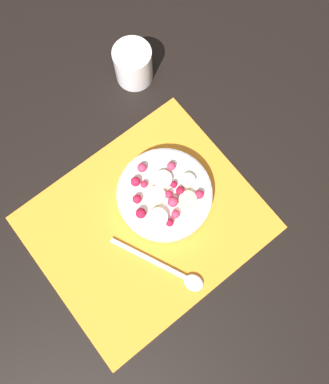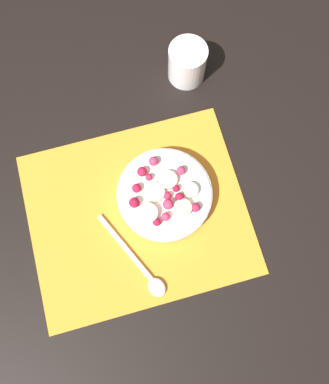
# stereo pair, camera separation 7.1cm
# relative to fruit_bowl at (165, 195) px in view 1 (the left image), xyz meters

# --- Properties ---
(ground_plane) EXTENTS (3.00, 3.00, 0.00)m
(ground_plane) POSITION_rel_fruit_bowl_xyz_m (0.06, 0.02, -0.03)
(ground_plane) COLOR black
(placemat) EXTENTS (0.43, 0.36, 0.01)m
(placemat) POSITION_rel_fruit_bowl_xyz_m (0.06, 0.02, -0.02)
(placemat) COLOR orange
(placemat) RESTS_ON ground_plane
(fruit_bowl) EXTENTS (0.19, 0.19, 0.05)m
(fruit_bowl) POSITION_rel_fruit_bowl_xyz_m (0.00, 0.00, 0.00)
(fruit_bowl) COLOR silver
(fruit_bowl) RESTS_ON placemat
(spoon) EXTENTS (0.10, 0.19, 0.01)m
(spoon) POSITION_rel_fruit_bowl_xyz_m (0.07, 0.13, -0.02)
(spoon) COLOR silver
(spoon) RESTS_ON placemat
(drinking_glass) EXTENTS (0.08, 0.08, 0.08)m
(drinking_glass) POSITION_rel_fruit_bowl_xyz_m (-0.12, -0.26, 0.01)
(drinking_glass) COLOR white
(drinking_glass) RESTS_ON ground_plane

